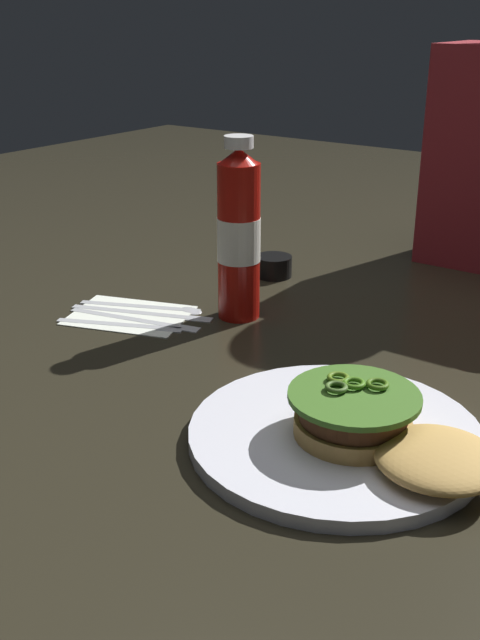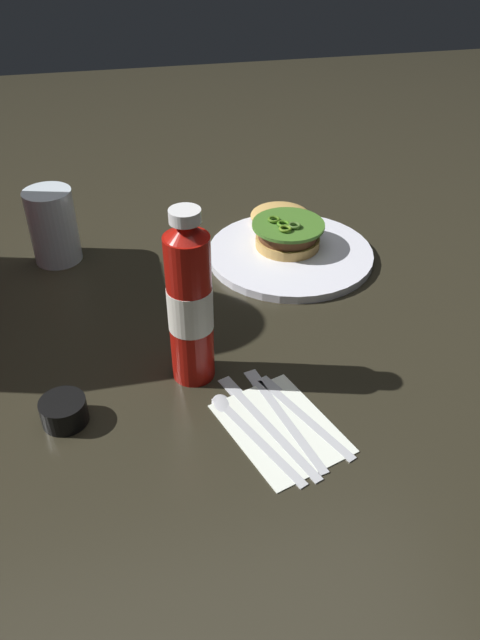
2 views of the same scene
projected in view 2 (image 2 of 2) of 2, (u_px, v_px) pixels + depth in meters
ground_plane at (224, 310)px, 0.99m from camera, size 3.00×3.00×0.00m
dinner_plate at (290, 254)px, 1.12m from camera, size 0.30×0.30×0.01m
burger_sandwich at (285, 227)px, 1.15m from camera, size 0.22×0.14×0.05m
ketchup_bottle at (190, 304)px, 0.80m from camera, size 0.06×0.06×0.25m
water_glass at (53, 226)px, 1.09m from camera, size 0.08×0.08×0.13m
condiment_cup at (64, 411)px, 0.79m from camera, size 0.06×0.06×0.03m
napkin at (281, 428)px, 0.79m from camera, size 0.20×0.17×0.00m
fork_utensil at (295, 407)px, 0.81m from camera, size 0.17×0.09×0.00m
butter_knife at (279, 409)px, 0.81m from camera, size 0.20×0.06×0.00m
steak_knife at (261, 417)px, 0.80m from camera, size 0.20×0.09×0.00m
spoon_utensil at (243, 423)px, 0.79m from camera, size 0.18×0.09×0.00m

